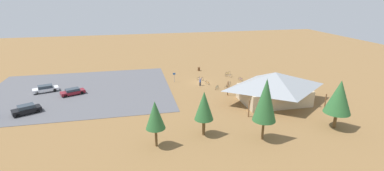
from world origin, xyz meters
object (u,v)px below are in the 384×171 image
object	(u,v)px
car_black_aisle_side	(26,109)
bicycle_red_lone_east	(274,82)
car_white_second_row	(46,89)
visitor_near_lot	(200,82)
pine_west	(339,97)
bicycle_blue_front_row	(200,79)
bicycle_green_yard_center	(259,78)
pine_center	(266,100)
trash_bin	(199,69)
bicycle_purple_yard_left	(241,79)
bicycle_yellow_by_bin	(228,74)
car_maroon_near_entry	(73,92)
bicycle_black_edge_south	(227,87)
pine_far_east	(155,115)
pine_east	(204,106)
bicycle_teal_mid_cluster	(217,88)
bike_pavilion	(274,85)
lot_sign	(174,76)
bicycle_white_trailside	(229,84)
visitor_by_pavilion	(279,79)
bicycle_silver_yard_front	(229,76)
bicycle_orange_near_porch	(207,83)

from	to	relation	value
car_black_aisle_side	bicycle_red_lone_east	bearing A→B (deg)	-173.14
car_black_aisle_side	car_white_second_row	distance (m)	10.84
car_white_second_row	visitor_near_lot	xyz separation A→B (m)	(-31.46, 2.72, 0.12)
pine_west	bicycle_blue_front_row	bearing A→B (deg)	-63.28
bicycle_green_yard_center	visitor_near_lot	world-z (taller)	visitor_near_lot
pine_center	pine_west	xyz separation A→B (m)	(-12.04, -0.93, -0.88)
trash_bin	bicycle_red_lone_east	world-z (taller)	trash_bin
trash_bin	bicycle_purple_yard_left	world-z (taller)	trash_bin
bicycle_purple_yard_left	bicycle_yellow_by_bin	distance (m)	5.16
visitor_near_lot	car_maroon_near_entry	bearing A→B (deg)	0.46
pine_west	bicycle_black_edge_south	bearing A→B (deg)	-64.50
trash_bin	pine_far_east	xyz separation A→B (m)	(14.27, 35.02, 3.97)
pine_east	bicycle_teal_mid_cluster	bearing A→B (deg)	-112.60
trash_bin	car_black_aisle_side	distance (m)	39.72
bicycle_teal_mid_cluster	bicycle_green_yard_center	bearing A→B (deg)	-159.99
bicycle_blue_front_row	visitor_near_lot	world-z (taller)	visitor_near_lot
pine_far_east	bicycle_yellow_by_bin	world-z (taller)	pine_far_east
bike_pavilion	trash_bin	distance (m)	25.45
visitor_near_lot	bicycle_red_lone_east	bearing A→B (deg)	171.71
pine_east	car_maroon_near_entry	bearing A→B (deg)	-45.37
bicycle_red_lone_east	bicycle_green_yard_center	xyz separation A→B (m)	(1.88, -3.53, -0.02)
bicycle_blue_front_row	car_black_aisle_side	xyz separation A→B (m)	(32.70, 12.01, 0.42)
bike_pavilion	car_black_aisle_side	size ratio (longest dim) A/B	3.07
bicycle_yellow_by_bin	pine_west	bearing A→B (deg)	101.77
bicycle_yellow_by_bin	car_white_second_row	size ratio (longest dim) A/B	0.32
trash_bin	lot_sign	world-z (taller)	lot_sign
bicycle_purple_yard_left	pine_center	bearing A→B (deg)	74.60
bicycle_blue_front_row	visitor_near_lot	distance (m)	4.04
bicycle_white_trailside	bicycle_yellow_by_bin	distance (m)	8.27
visitor_by_pavilion	visitor_near_lot	xyz separation A→B (m)	(17.61, -1.76, -0.06)
pine_far_east	lot_sign	bearing A→B (deg)	-103.83
lot_sign	bicycle_teal_mid_cluster	xyz separation A→B (m)	(-7.90, 6.80, -1.05)
bicycle_white_trailside	pine_west	bearing A→B (deg)	111.68
bicycle_silver_yard_front	bicycle_white_trailside	bearing A→B (deg)	70.20
bicycle_teal_mid_cluster	car_black_aisle_side	xyz separation A→B (m)	(34.59, 5.12, 0.42)
car_black_aisle_side	car_maroon_near_entry	bearing A→B (deg)	-126.67
pine_center	bicycle_silver_yard_front	bearing A→B (deg)	-100.62
pine_center	visitor_near_lot	xyz separation A→B (m)	(2.74, -24.45, -4.91)
bicycle_red_lone_east	bicycle_silver_yard_front	distance (m)	10.71
bicycle_white_trailside	bicycle_yellow_by_bin	xyz separation A→B (m)	(-2.54, -7.87, 0.01)
visitor_near_lot	bicycle_yellow_by_bin	bearing A→B (deg)	-142.83
bicycle_blue_front_row	bicycle_orange_near_porch	size ratio (longest dim) A/B	0.82
bicycle_teal_mid_cluster	bicycle_green_yard_center	size ratio (longest dim) A/B	0.86
lot_sign	pine_center	distance (m)	29.62
bicycle_teal_mid_cluster	bicycle_white_trailside	world-z (taller)	bicycle_white_trailside
bicycle_white_trailside	visitor_by_pavilion	distance (m)	11.64
bicycle_white_trailside	car_white_second_row	world-z (taller)	car_white_second_row
lot_sign	pine_west	size ratio (longest dim) A/B	0.30
trash_bin	bicycle_white_trailside	xyz separation A→B (m)	(-3.38, 13.28, -0.07)
pine_east	trash_bin	bearing A→B (deg)	-102.55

